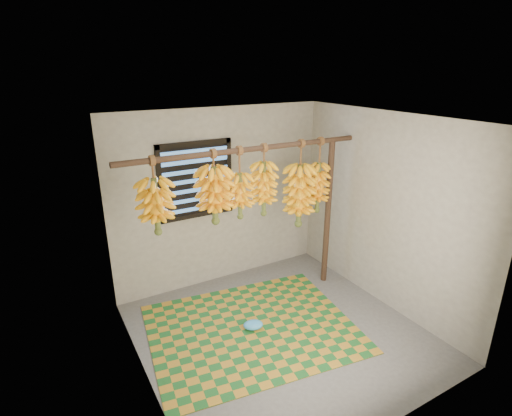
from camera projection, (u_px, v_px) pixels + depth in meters
floor at (280, 333)px, 4.56m from camera, size 3.00×3.00×0.01m
ceiling at (285, 120)px, 3.74m from camera, size 3.00×3.00×0.01m
wall_back at (221, 198)px, 5.38m from camera, size 3.00×0.01×2.40m
wall_left at (137, 273)px, 3.44m from camera, size 0.01×3.00×2.40m
wall_right at (385, 212)px, 4.86m from camera, size 0.01×3.00×2.40m
window at (196, 180)px, 5.09m from camera, size 1.00×0.04×1.00m
hanging_pole at (249, 149)px, 4.45m from camera, size 3.00×0.06×0.06m
support_post at (328, 214)px, 5.35m from camera, size 0.08×0.08×2.00m
woven_mat at (252, 328)px, 4.63m from camera, size 2.54×2.15×0.01m
plastic_bag at (253, 325)px, 4.61m from camera, size 0.27×0.23×0.10m
banana_bunch_a at (156, 206)px, 4.10m from camera, size 0.37×0.37×0.83m
banana_bunch_b at (215, 195)px, 4.40m from camera, size 0.40×0.40×0.84m
banana_bunch_c at (240, 196)px, 4.57m from camera, size 0.31×0.31×0.85m
banana_bunch_d at (264, 189)px, 4.71m from camera, size 0.32×0.32×0.87m
banana_bunch_e at (299, 196)px, 5.01m from camera, size 0.39×0.39×1.11m
banana_bunch_f at (318, 187)px, 5.13m from camera, size 0.28×0.28×0.98m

